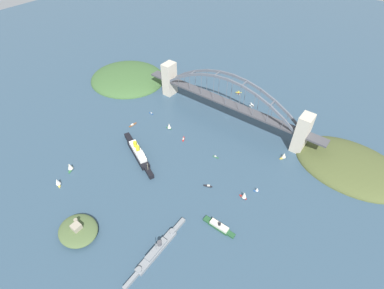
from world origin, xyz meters
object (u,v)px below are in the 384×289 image
(small_boat_5, at_px, (169,126))
(small_boat_10, at_px, (133,125))
(small_boat_0, at_px, (208,186))
(fort_island_mid_harbor, at_px, (78,230))
(small_boat_9, at_px, (284,155))
(ocean_liner, at_px, (138,153))
(small_boat_1, at_px, (257,190))
(small_boat_7, at_px, (58,182))
(small_boat_2, at_px, (151,113))
(harbor_arch_bridge, at_px, (228,102))
(small_boat_3, at_px, (70,166))
(small_boat_8, at_px, (216,157))
(small_boat_6, at_px, (183,139))
(seaplane_taxiing_near_bridge, at_px, (252,105))
(small_boat_4, at_px, (244,195))
(naval_cruiser, at_px, (157,250))
(seaplane_second_in_formation, at_px, (238,93))
(harbor_ferry_steamer, at_px, (219,226))

(small_boat_5, bearing_deg, small_boat_10, 28.78)
(small_boat_0, distance_m, small_boat_10, 145.19)
(fort_island_mid_harbor, distance_m, small_boat_9, 239.86)
(ocean_liner, relative_size, small_boat_1, 13.38)
(small_boat_7, bearing_deg, small_boat_2, -87.22)
(harbor_arch_bridge, height_order, small_boat_3, harbor_arch_bridge)
(small_boat_5, bearing_deg, harbor_arch_bridge, -125.79)
(small_boat_1, height_order, small_boat_7, small_boat_7)
(small_boat_2, bearing_deg, small_boat_8, 172.07)
(small_boat_8, bearing_deg, ocean_liner, 35.53)
(small_boat_6, xyz_separation_m, small_boat_9, (-116.99, -46.86, 3.45))
(seaplane_taxiing_near_bridge, relative_size, small_boat_8, 1.13)
(small_boat_4, distance_m, small_boat_7, 202.87)
(small_boat_1, distance_m, small_boat_5, 145.50)
(fort_island_mid_harbor, xyz_separation_m, small_boat_7, (66.70, -22.83, 0.62))
(small_boat_1, bearing_deg, naval_cruiser, 71.13)
(seaplane_second_in_formation, distance_m, small_boat_3, 265.31)
(harbor_ferry_steamer, bearing_deg, small_boat_6, -36.57)
(ocean_liner, bearing_deg, small_boat_6, -114.14)
(small_boat_1, distance_m, small_boat_6, 116.39)
(harbor_arch_bridge, relative_size, small_boat_4, 25.84)
(small_boat_4, xyz_separation_m, small_boat_8, (57.14, -31.96, -4.08))
(naval_cruiser, height_order, small_boat_9, naval_cruiser)
(harbor_arch_bridge, distance_m, fort_island_mid_harbor, 238.62)
(small_boat_7, bearing_deg, seaplane_taxiing_near_bridge, -110.79)
(small_boat_3, bearing_deg, small_boat_0, -151.85)
(small_boat_8, bearing_deg, small_boat_0, 113.43)
(small_boat_5, distance_m, small_boat_7, 151.01)
(small_boat_4, bearing_deg, fort_island_mid_harbor, 51.16)
(harbor_ferry_steamer, bearing_deg, small_boat_2, -27.98)
(seaplane_second_in_formation, bearing_deg, small_boat_0, 110.48)
(small_boat_2, xyz_separation_m, small_boat_7, (-7.62, 156.79, 4.06))
(small_boat_4, bearing_deg, ocean_liner, 9.60)
(harbor_arch_bridge, distance_m, seaplane_taxiing_near_bridge, 54.06)
(naval_cruiser, relative_size, small_boat_8, 10.37)
(small_boat_6, height_order, small_boat_7, small_boat_7)
(seaplane_taxiing_near_bridge, relative_size, small_boat_2, 1.19)
(small_boat_1, xyz_separation_m, small_boat_10, (188.65, 1.86, -2.07))
(small_boat_2, height_order, small_boat_3, small_boat_3)
(harbor_ferry_steamer, distance_m, small_boat_6, 132.73)
(seaplane_taxiing_near_bridge, distance_m, small_boat_1, 157.45)
(small_boat_7, relative_size, small_boat_10, 0.81)
(small_boat_1, height_order, small_boat_6, small_boat_1)
(small_boat_9, distance_m, small_boat_10, 201.73)
(seaplane_second_in_formation, height_order, small_boat_8, seaplane_second_in_formation)
(small_boat_7, bearing_deg, small_boat_5, -103.37)
(harbor_arch_bridge, xyz_separation_m, harbor_ferry_steamer, (-86.76, 151.76, -24.63))
(fort_island_mid_harbor, distance_m, small_boat_3, 87.34)
(seaplane_second_in_formation, relative_size, small_boat_0, 0.92)
(small_boat_1, relative_size, small_boat_10, 0.47)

